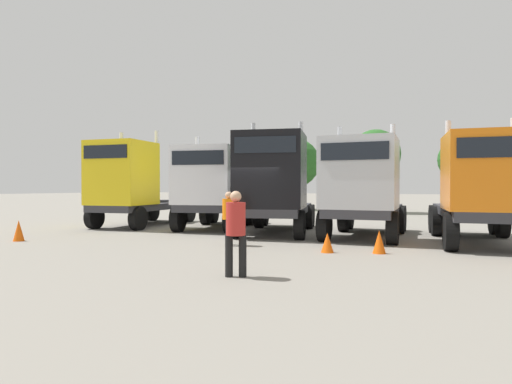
{
  "coord_description": "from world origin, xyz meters",
  "views": [
    {
      "loc": [
        7.13,
        -13.68,
        1.85
      ],
      "look_at": [
        -1.29,
        2.95,
        1.62
      ],
      "focal_mm": 30.69,
      "sensor_mm": 36.0,
      "label": 1
    }
  ],
  "objects_px": {
    "semi_truck_black": "(274,183)",
    "traffic_cone_mid": "(327,243)",
    "semi_truck_yellow": "(130,184)",
    "semi_truck_orange": "(484,188)",
    "visitor_with_camera": "(236,227)",
    "traffic_cone_far": "(379,242)",
    "semi_truck_silver": "(363,187)",
    "traffic_cone_near": "(19,231)",
    "visitor_in_hivis": "(229,214)",
    "semi_truck_white": "(212,187)"
  },
  "relations": [
    {
      "from": "semi_truck_black",
      "to": "traffic_cone_mid",
      "type": "height_order",
      "value": "semi_truck_black"
    },
    {
      "from": "semi_truck_yellow",
      "to": "semi_truck_orange",
      "type": "xyz_separation_m",
      "value": [
        14.25,
        0.06,
        -0.16
      ]
    },
    {
      "from": "visitor_with_camera",
      "to": "traffic_cone_far",
      "type": "height_order",
      "value": "visitor_with_camera"
    },
    {
      "from": "semi_truck_black",
      "to": "semi_truck_silver",
      "type": "xyz_separation_m",
      "value": [
        3.28,
        0.31,
        -0.13
      ]
    },
    {
      "from": "semi_truck_black",
      "to": "semi_truck_silver",
      "type": "relative_size",
      "value": 1.11
    },
    {
      "from": "traffic_cone_near",
      "to": "traffic_cone_mid",
      "type": "height_order",
      "value": "traffic_cone_near"
    },
    {
      "from": "semi_truck_yellow",
      "to": "traffic_cone_far",
      "type": "height_order",
      "value": "semi_truck_yellow"
    },
    {
      "from": "visitor_with_camera",
      "to": "visitor_in_hivis",
      "type": "bearing_deg",
      "value": 8.33
    },
    {
      "from": "semi_truck_orange",
      "to": "traffic_cone_far",
      "type": "distance_m",
      "value": 4.13
    },
    {
      "from": "visitor_in_hivis",
      "to": "visitor_with_camera",
      "type": "distance_m",
      "value": 4.83
    },
    {
      "from": "semi_truck_white",
      "to": "visitor_with_camera",
      "type": "xyz_separation_m",
      "value": [
        5.72,
        -8.06,
        -0.83
      ]
    },
    {
      "from": "semi_truck_yellow",
      "to": "semi_truck_white",
      "type": "xyz_separation_m",
      "value": [
        3.93,
        0.76,
        -0.12
      ]
    },
    {
      "from": "semi_truck_black",
      "to": "semi_truck_orange",
      "type": "relative_size",
      "value": 1.0
    },
    {
      "from": "visitor_in_hivis",
      "to": "traffic_cone_near",
      "type": "bearing_deg",
      "value": -7.02
    },
    {
      "from": "semi_truck_silver",
      "to": "traffic_cone_mid",
      "type": "xyz_separation_m",
      "value": [
        -0.16,
        -3.53,
        -1.56
      ]
    },
    {
      "from": "semi_truck_yellow",
      "to": "traffic_cone_near",
      "type": "xyz_separation_m",
      "value": [
        0.16,
        -5.5,
        -1.62
      ]
    },
    {
      "from": "semi_truck_black",
      "to": "traffic_cone_mid",
      "type": "bearing_deg",
      "value": 28.58
    },
    {
      "from": "traffic_cone_mid",
      "to": "traffic_cone_far",
      "type": "relative_size",
      "value": 0.85
    },
    {
      "from": "semi_truck_yellow",
      "to": "visitor_with_camera",
      "type": "xyz_separation_m",
      "value": [
        9.65,
        -7.3,
        -0.95
      ]
    },
    {
      "from": "semi_truck_black",
      "to": "visitor_in_hivis",
      "type": "relative_size",
      "value": 4.01
    },
    {
      "from": "traffic_cone_near",
      "to": "traffic_cone_far",
      "type": "distance_m",
      "value": 11.8
    },
    {
      "from": "semi_truck_orange",
      "to": "visitor_with_camera",
      "type": "relative_size",
      "value": 3.85
    },
    {
      "from": "semi_truck_yellow",
      "to": "semi_truck_black",
      "type": "xyz_separation_m",
      "value": [
        7.18,
        -0.04,
        -0.0
      ]
    },
    {
      "from": "semi_truck_silver",
      "to": "traffic_cone_mid",
      "type": "relative_size",
      "value": 11.04
    },
    {
      "from": "semi_truck_white",
      "to": "semi_truck_silver",
      "type": "height_order",
      "value": "semi_truck_white"
    },
    {
      "from": "semi_truck_yellow",
      "to": "traffic_cone_far",
      "type": "relative_size",
      "value": 9.77
    },
    {
      "from": "semi_truck_silver",
      "to": "traffic_cone_near",
      "type": "distance_m",
      "value": 11.9
    },
    {
      "from": "semi_truck_black",
      "to": "visitor_in_hivis",
      "type": "height_order",
      "value": "semi_truck_black"
    },
    {
      "from": "semi_truck_silver",
      "to": "semi_truck_white",
      "type": "bearing_deg",
      "value": -99.31
    },
    {
      "from": "traffic_cone_mid",
      "to": "traffic_cone_far",
      "type": "height_order",
      "value": "traffic_cone_far"
    },
    {
      "from": "semi_truck_yellow",
      "to": "traffic_cone_mid",
      "type": "relative_size",
      "value": 11.44
    },
    {
      "from": "semi_truck_orange",
      "to": "traffic_cone_far",
      "type": "bearing_deg",
      "value": -52.11
    },
    {
      "from": "semi_truck_orange",
      "to": "visitor_in_hivis",
      "type": "bearing_deg",
      "value": -75.06
    },
    {
      "from": "semi_truck_white",
      "to": "visitor_with_camera",
      "type": "height_order",
      "value": "semi_truck_white"
    },
    {
      "from": "semi_truck_white",
      "to": "semi_truck_silver",
      "type": "bearing_deg",
      "value": 71.02
    },
    {
      "from": "semi_truck_yellow",
      "to": "traffic_cone_mid",
      "type": "distance_m",
      "value": 10.94
    },
    {
      "from": "semi_truck_black",
      "to": "traffic_cone_near",
      "type": "bearing_deg",
      "value": -67.72
    },
    {
      "from": "semi_truck_white",
      "to": "semi_truck_orange",
      "type": "xyz_separation_m",
      "value": [
        10.31,
        -0.7,
        -0.03
      ]
    },
    {
      "from": "semi_truck_silver",
      "to": "visitor_in_hivis",
      "type": "height_order",
      "value": "semi_truck_silver"
    },
    {
      "from": "visitor_in_hivis",
      "to": "traffic_cone_far",
      "type": "distance_m",
      "value": 4.63
    },
    {
      "from": "semi_truck_white",
      "to": "traffic_cone_near",
      "type": "height_order",
      "value": "semi_truck_white"
    },
    {
      "from": "traffic_cone_mid",
      "to": "traffic_cone_far",
      "type": "xyz_separation_m",
      "value": [
        1.33,
        0.48,
        0.05
      ]
    },
    {
      "from": "semi_truck_silver",
      "to": "traffic_cone_far",
      "type": "height_order",
      "value": "semi_truck_silver"
    },
    {
      "from": "semi_truck_silver",
      "to": "traffic_cone_near",
      "type": "xyz_separation_m",
      "value": [
        -10.3,
        -5.77,
        -1.48
      ]
    },
    {
      "from": "traffic_cone_far",
      "to": "semi_truck_black",
      "type": "bearing_deg",
      "value": 148.43
    },
    {
      "from": "semi_truck_yellow",
      "to": "visitor_with_camera",
      "type": "bearing_deg",
      "value": 43.75
    },
    {
      "from": "semi_truck_silver",
      "to": "visitor_in_hivis",
      "type": "relative_size",
      "value": 3.6
    },
    {
      "from": "semi_truck_black",
      "to": "traffic_cone_far",
      "type": "bearing_deg",
      "value": 42.83
    },
    {
      "from": "semi_truck_yellow",
      "to": "traffic_cone_mid",
      "type": "bearing_deg",
      "value": 63.32
    },
    {
      "from": "semi_truck_white",
      "to": "semi_truck_silver",
      "type": "relative_size",
      "value": 1.04
    }
  ]
}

